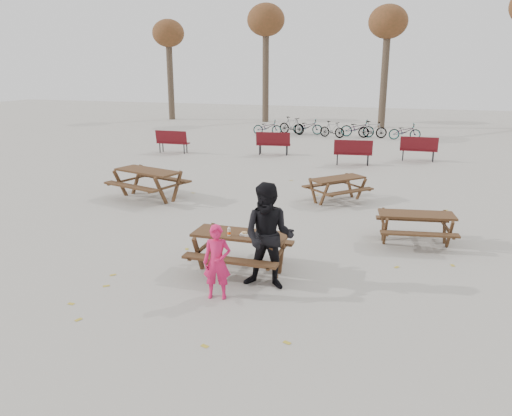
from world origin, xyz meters
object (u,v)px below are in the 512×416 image
(child, at_px, (217,262))
(picnic_table_east, at_px, (415,229))
(adult, at_px, (269,236))
(picnic_table_far, at_px, (337,189))
(soda_bottle, at_px, (229,232))
(main_picnic_table, at_px, (240,242))
(picnic_table_north, at_px, (148,184))
(food_tray, at_px, (245,235))

(child, relative_size, picnic_table_east, 0.80)
(adult, relative_size, picnic_table_far, 1.18)
(soda_bottle, xyz_separation_m, adult, (0.87, -0.33, 0.11))
(main_picnic_table, relative_size, soda_bottle, 10.59)
(main_picnic_table, relative_size, picnic_table_north, 0.89)
(picnic_table_east, bearing_deg, main_picnic_table, -149.62)
(child, bearing_deg, picnic_table_north, 115.03)
(food_tray, height_order, picnic_table_north, picnic_table_north)
(adult, xyz_separation_m, picnic_table_east, (2.49, 3.17, -0.61))
(picnic_table_north, height_order, picnic_table_far, picnic_table_north)
(soda_bottle, distance_m, picnic_table_east, 4.43)
(picnic_table_east, distance_m, picnic_table_north, 7.82)
(child, relative_size, picnic_table_far, 0.80)
(food_tray, bearing_deg, adult, -36.18)
(food_tray, height_order, picnic_table_east, food_tray)
(adult, bearing_deg, child, -138.76)
(picnic_table_east, xyz_separation_m, picnic_table_far, (-2.20, 3.10, 0.00))
(soda_bottle, distance_m, child, 1.03)
(picnic_table_far, bearing_deg, food_tray, -145.81)
(main_picnic_table, distance_m, food_tray, 0.26)
(soda_bottle, height_order, picnic_table_east, soda_bottle)
(main_picnic_table, xyz_separation_m, child, (-0.00, -1.20, 0.07))
(main_picnic_table, height_order, picnic_table_north, picnic_table_north)
(adult, xyz_separation_m, picnic_table_north, (-5.13, 4.88, -0.53))
(picnic_table_east, bearing_deg, food_tray, -147.37)
(soda_bottle, distance_m, adult, 0.94)
(picnic_table_east, relative_size, picnic_table_north, 0.81)
(food_tray, distance_m, picnic_table_far, 5.92)
(picnic_table_east, bearing_deg, picnic_table_north, 158.36)
(main_picnic_table, xyz_separation_m, soda_bottle, (-0.15, -0.20, 0.26))
(picnic_table_east, bearing_deg, child, -138.93)
(soda_bottle, relative_size, child, 0.13)
(soda_bottle, relative_size, picnic_table_far, 0.10)
(adult, xyz_separation_m, picnic_table_far, (0.29, 6.27, -0.61))
(food_tray, bearing_deg, main_picnic_table, 141.12)
(adult, bearing_deg, picnic_table_north, 134.77)
(adult, height_order, picnic_table_east, adult)
(picnic_table_far, bearing_deg, soda_bottle, -148.30)
(food_tray, xyz_separation_m, child, (-0.13, -1.10, -0.14))
(child, xyz_separation_m, adult, (0.72, 0.67, 0.31))
(soda_bottle, bearing_deg, food_tray, 19.43)
(soda_bottle, height_order, adult, adult)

